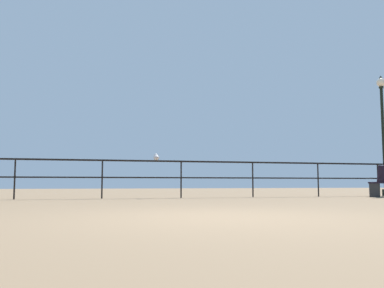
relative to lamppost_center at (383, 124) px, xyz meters
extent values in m
plane|color=#8A6D4E|center=(-8.64, -7.38, -2.53)|extent=(60.00, 60.00, 0.00)
cube|color=black|center=(-8.64, -0.32, -1.45)|extent=(20.77, 0.05, 0.05)
cube|color=black|center=(-8.64, -0.32, -1.93)|extent=(20.77, 0.04, 0.04)
cylinder|color=black|center=(-12.10, -0.32, -1.99)|extent=(0.04, 0.04, 1.08)
cylinder|color=black|center=(-9.80, -0.32, -1.99)|extent=(0.04, 0.04, 1.08)
cylinder|color=black|center=(-7.49, -0.32, -1.99)|extent=(0.04, 0.04, 1.08)
cylinder|color=black|center=(-5.18, -0.32, -1.99)|extent=(0.04, 0.04, 1.08)
cylinder|color=black|center=(-2.87, -0.32, -1.99)|extent=(0.04, 0.04, 1.08)
cylinder|color=black|center=(-0.57, -0.32, -1.99)|extent=(0.04, 0.04, 1.08)
cube|color=#242427|center=(-1.43, -1.21, -2.30)|extent=(0.06, 0.43, 0.45)
cube|color=#242427|center=(-1.44, -1.02, -1.94)|extent=(0.05, 0.34, 0.04)
cylinder|color=black|center=(0.00, 0.00, -0.50)|extent=(0.10, 0.10, 3.62)
cylinder|color=black|center=(0.00, 0.00, 1.34)|extent=(0.16, 0.16, 0.06)
sphere|color=beige|center=(0.00, 0.00, 1.53)|extent=(0.31, 0.31, 0.31)
cone|color=black|center=(0.00, 0.00, 1.73)|extent=(0.12, 0.12, 0.10)
ellipsoid|color=silver|center=(-8.24, -0.32, -1.35)|extent=(0.17, 0.28, 0.15)
ellipsoid|color=gray|center=(-8.24, -0.32, -1.32)|extent=(0.13, 0.25, 0.05)
sphere|color=silver|center=(-8.24, -0.20, -1.28)|extent=(0.12, 0.12, 0.12)
cone|color=gold|center=(-8.23, -0.12, -1.28)|extent=(0.05, 0.05, 0.05)
cube|color=gray|center=(-8.25, -0.47, -1.34)|extent=(0.07, 0.10, 0.02)
camera|label=1|loc=(-10.40, -12.37, -2.10)|focal=38.76mm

